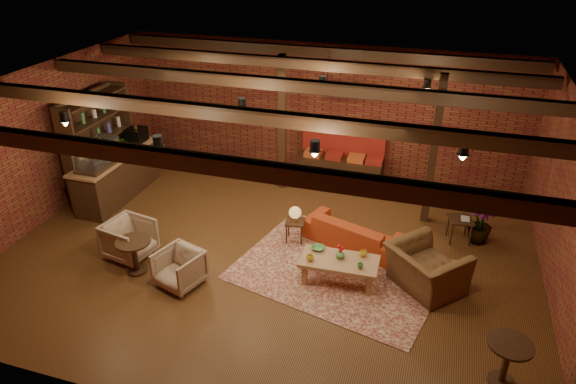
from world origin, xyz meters
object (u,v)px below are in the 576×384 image
(sofa, at_px, (353,232))
(side_table_lamp, at_px, (295,215))
(armchair_b, at_px, (179,267))
(side_table_book, at_px, (461,220))
(armchair_a, at_px, (129,238))
(plant_tall, at_px, (488,185))
(round_table_left, at_px, (134,251))
(round_table_right, at_px, (507,356))
(armchair_right, at_px, (427,262))
(coffee_table, at_px, (339,262))

(sofa, xyz_separation_m, side_table_lamp, (-1.15, -0.20, 0.30))
(armchair_b, bearing_deg, side_table_book, 50.06)
(side_table_lamp, height_order, armchair_a, armchair_a)
(side_table_lamp, xyz_separation_m, plant_tall, (3.53, 1.06, 0.69))
(round_table_left, relative_size, round_table_right, 0.91)
(round_table_left, distance_m, armchair_a, 0.55)
(round_table_left, distance_m, armchair_right, 5.20)
(sofa, distance_m, coffee_table, 1.26)
(coffee_table, bearing_deg, round_table_left, -167.49)
(coffee_table, relative_size, armchair_right, 1.15)
(side_table_lamp, relative_size, armchair_b, 1.05)
(side_table_lamp, relative_size, side_table_book, 1.41)
(coffee_table, bearing_deg, round_table_right, -30.25)
(sofa, distance_m, round_table_right, 3.86)
(sofa, relative_size, round_table_right, 2.75)
(coffee_table, xyz_separation_m, round_table_right, (2.68, -1.56, 0.07))
(side_table_lamp, bearing_deg, plant_tall, 16.68)
(coffee_table, relative_size, round_table_left, 2.12)
(round_table_right, bearing_deg, sofa, 133.26)
(armchair_right, height_order, round_table_right, armchair_right)
(side_table_lamp, bearing_deg, round_table_right, -34.51)
(coffee_table, distance_m, round_table_left, 3.69)
(coffee_table, relative_size, side_table_lamp, 1.80)
(armchair_b, height_order, round_table_right, armchair_b)
(armchair_b, distance_m, plant_tall, 5.96)
(side_table_lamp, relative_size, armchair_a, 0.94)
(round_table_right, relative_size, plant_tall, 0.28)
(armchair_a, height_order, plant_tall, plant_tall)
(side_table_lamp, height_order, plant_tall, plant_tall)
(round_table_right, bearing_deg, side_table_book, 100.27)
(armchair_a, distance_m, side_table_book, 6.47)
(side_table_book, bearing_deg, sofa, -158.72)
(side_table_lamp, bearing_deg, armchair_b, -128.15)
(armchair_b, bearing_deg, round_table_left, -168.65)
(coffee_table, height_order, round_table_right, same)
(side_table_lamp, distance_m, round_table_right, 4.60)
(side_table_book, distance_m, plant_tall, 0.89)
(round_table_left, height_order, side_table_book, round_table_left)
(sofa, height_order, coffee_table, coffee_table)
(armchair_right, relative_size, plant_tall, 0.47)
(coffee_table, xyz_separation_m, side_table_lamp, (-1.11, 1.05, 0.17))
(coffee_table, xyz_separation_m, armchair_b, (-2.65, -0.91, -0.05))
(coffee_table, relative_size, armchair_b, 1.88)
(armchair_right, bearing_deg, coffee_table, 53.99)
(sofa, relative_size, side_table_book, 3.63)
(round_table_right, bearing_deg, armchair_b, 173.02)
(side_table_lamp, xyz_separation_m, armchair_a, (-2.86, -1.45, -0.18))
(armchair_a, bearing_deg, round_table_left, -126.49)
(coffee_table, bearing_deg, side_table_lamp, 136.82)
(armchair_b, bearing_deg, side_table_lamp, 69.81)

